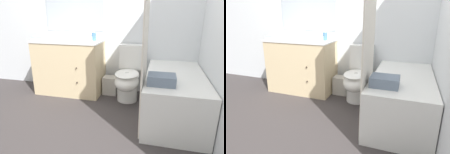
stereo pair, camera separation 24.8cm
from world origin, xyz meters
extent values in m
plane|color=#383333|center=(0.00, 0.00, 0.00)|extent=(14.00, 14.00, 0.00)
cube|color=silver|center=(0.00, 1.66, 1.25)|extent=(8.00, 0.05, 2.50)
cube|color=#B2BCC6|center=(-0.73, 1.63, 1.46)|extent=(1.01, 0.01, 0.93)
cube|color=beige|center=(-0.73, 1.36, 0.42)|extent=(1.06, 0.55, 0.84)
cube|color=white|center=(-0.73, 1.36, 0.86)|extent=(1.08, 0.57, 0.03)
cylinder|color=white|center=(-0.73, 1.36, 0.82)|extent=(0.34, 0.34, 0.10)
sphere|color=#382D23|center=(-0.49, 1.07, 0.51)|extent=(0.02, 0.02, 0.02)
sphere|color=#382D23|center=(-0.49, 1.07, 0.28)|extent=(0.02, 0.02, 0.02)
cylinder|color=silver|center=(-0.73, 1.57, 0.89)|extent=(0.04, 0.04, 0.04)
cylinder|color=silver|center=(-0.73, 1.53, 0.96)|extent=(0.02, 0.11, 0.09)
cylinder|color=silver|center=(-0.78, 1.57, 0.90)|extent=(0.03, 0.03, 0.04)
cylinder|color=silver|center=(-0.67, 1.57, 0.90)|extent=(0.03, 0.03, 0.04)
cylinder|color=white|center=(0.25, 1.24, 0.12)|extent=(0.31, 0.31, 0.23)
ellipsoid|color=white|center=(0.25, 1.18, 0.33)|extent=(0.36, 0.51, 0.27)
torus|color=white|center=(0.25, 1.18, 0.42)|extent=(0.36, 0.36, 0.04)
cube|color=white|center=(0.25, 1.53, 0.62)|extent=(0.36, 0.18, 0.39)
ellipsoid|color=white|center=(0.25, 1.18, 0.45)|extent=(0.34, 0.49, 0.02)
cube|color=white|center=(0.91, 0.93, 0.28)|extent=(0.70, 1.42, 0.57)
cube|color=#A8ADAE|center=(0.91, 0.93, 0.56)|extent=(0.58, 1.30, 0.01)
cube|color=silver|center=(0.54, 0.56, 0.93)|extent=(0.01, 0.55, 1.86)
cube|color=#B7B2A8|center=(-0.06, 1.43, 0.15)|extent=(0.23, 0.19, 0.29)
cube|color=silver|center=(-0.39, 1.39, 0.91)|extent=(0.14, 0.15, 0.07)
ellipsoid|color=white|center=(-0.39, 1.39, 0.96)|extent=(0.06, 0.04, 0.03)
cylinder|color=#4C7AB2|center=(-0.30, 1.37, 0.94)|extent=(0.07, 0.07, 0.12)
cylinder|color=silver|center=(-0.30, 1.37, 1.01)|extent=(0.04, 0.04, 0.03)
cube|color=silver|center=(-1.11, 1.20, 0.91)|extent=(0.23, 0.14, 0.07)
cube|color=slate|center=(0.73, 0.51, 0.62)|extent=(0.29, 0.23, 0.10)
camera|label=1|loc=(0.71, -1.55, 1.30)|focal=32.00mm
camera|label=2|loc=(0.94, -1.48, 1.30)|focal=32.00mm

